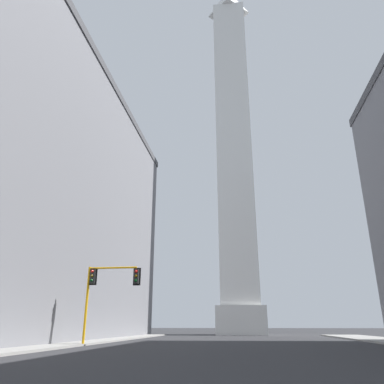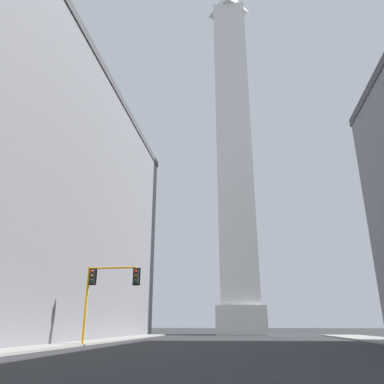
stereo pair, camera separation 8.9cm
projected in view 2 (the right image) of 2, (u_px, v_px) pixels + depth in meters
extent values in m
cube|color=gray|center=(5.00, 349.00, 22.05)|extent=(5.00, 72.92, 0.15)
cube|color=silver|center=(242.00, 320.00, 57.34)|extent=(7.50, 7.50, 4.18)
cube|color=white|center=(234.00, 140.00, 67.76)|extent=(6.00, 6.00, 57.89)
pyramid|color=white|center=(228.00, 3.00, 78.58)|extent=(6.00, 6.00, 6.60)
cylinder|color=orange|center=(86.00, 305.00, 28.00)|extent=(0.18, 0.18, 5.67)
cylinder|color=#262626|center=(82.00, 345.00, 27.06)|extent=(0.40, 0.40, 0.10)
cube|color=black|center=(92.00, 276.00, 28.68)|extent=(0.35, 0.35, 1.10)
cube|color=black|center=(93.00, 276.00, 28.85)|extent=(0.58, 0.05, 1.32)
sphere|color=red|center=(92.00, 271.00, 28.61)|extent=(0.22, 0.22, 0.22)
sphere|color=#483506|center=(91.00, 276.00, 28.50)|extent=(0.22, 0.22, 0.22)
sphere|color=#073410|center=(91.00, 280.00, 28.38)|extent=(0.22, 0.22, 0.22)
cylinder|color=orange|center=(113.00, 268.00, 28.68)|extent=(3.74, 0.14, 0.14)
sphere|color=orange|center=(89.00, 268.00, 28.92)|extent=(0.18, 0.18, 0.18)
cube|color=black|center=(136.00, 276.00, 28.22)|extent=(0.35, 0.35, 1.10)
cube|color=black|center=(137.00, 277.00, 28.39)|extent=(0.58, 0.05, 1.32)
sphere|color=red|center=(136.00, 271.00, 28.16)|extent=(0.22, 0.22, 0.22)
sphere|color=#483506|center=(135.00, 276.00, 28.04)|extent=(0.22, 0.22, 0.22)
sphere|color=#073410|center=(135.00, 281.00, 27.93)|extent=(0.22, 0.22, 0.22)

